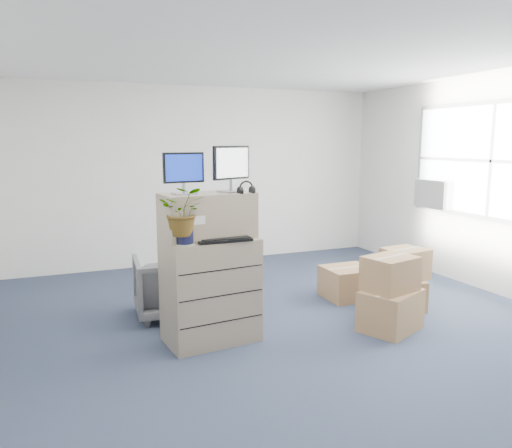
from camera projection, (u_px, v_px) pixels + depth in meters
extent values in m
plane|color=#2A354C|center=(301.00, 337.00, 5.01)|extent=(7.00, 7.00, 0.00)
cube|color=silver|center=(201.00, 176.00, 7.98)|extent=(6.00, 0.02, 2.80)
cube|color=gray|center=(493.00, 161.00, 6.30)|extent=(0.06, 2.72, 1.52)
cube|color=white|center=(491.00, 161.00, 6.28)|extent=(0.01, 2.60, 1.40)
cube|color=silver|center=(435.00, 194.00, 7.17)|extent=(0.24, 0.60, 0.40)
cube|color=tan|center=(211.00, 290.00, 4.86)|extent=(0.93, 0.63, 1.02)
cube|color=tan|center=(208.00, 216.00, 4.79)|extent=(0.92, 0.53, 0.44)
cube|color=#99999E|center=(184.00, 194.00, 4.62)|extent=(0.22, 0.17, 0.01)
cylinder|color=#99999E|center=(184.00, 188.00, 4.61)|extent=(0.03, 0.03, 0.09)
cube|color=black|center=(184.00, 168.00, 4.58)|extent=(0.39, 0.07, 0.28)
cube|color=navy|center=(184.00, 168.00, 4.57)|extent=(0.35, 0.04, 0.24)
cube|color=#99999E|center=(231.00, 191.00, 4.83)|extent=(0.29, 0.25, 0.02)
cylinder|color=#99999E|center=(231.00, 185.00, 4.82)|extent=(0.04, 0.04, 0.11)
cube|color=black|center=(231.00, 163.00, 4.79)|extent=(0.42, 0.21, 0.32)
cube|color=silver|center=(232.00, 163.00, 4.77)|extent=(0.37, 0.17, 0.28)
torus|color=black|center=(246.00, 189.00, 4.73)|extent=(0.15, 0.03, 0.15)
cube|color=black|center=(224.00, 240.00, 4.66)|extent=(0.52, 0.22, 0.03)
ellipsoid|color=silver|center=(250.00, 236.00, 4.85)|extent=(0.10, 0.07, 0.03)
cylinder|color=gray|center=(219.00, 224.00, 4.87)|extent=(0.07, 0.07, 0.24)
cube|color=silver|center=(205.00, 237.00, 4.84)|extent=(0.06, 0.05, 0.02)
cube|color=black|center=(205.00, 231.00, 4.83)|extent=(0.05, 0.03, 0.10)
cube|color=black|center=(233.00, 232.00, 5.00)|extent=(0.25, 0.22, 0.06)
cube|color=#3881C0|center=(241.00, 224.00, 5.02)|extent=(0.25, 0.14, 0.09)
cylinder|color=#91A484|center=(184.00, 244.00, 4.50)|extent=(0.20, 0.20, 0.02)
cylinder|color=black|center=(184.00, 236.00, 4.49)|extent=(0.17, 0.17, 0.13)
imported|color=#1D4E16|center=(183.00, 217.00, 4.46)|extent=(0.53, 0.56, 0.35)
imported|color=#595A5E|center=(169.00, 283.00, 5.59)|extent=(0.78, 0.74, 0.75)
cube|color=#996A4A|center=(390.00, 310.00, 5.19)|extent=(0.75, 0.68, 0.42)
cube|color=#996A4A|center=(401.00, 294.00, 5.84)|extent=(0.59, 0.53, 0.36)
cube|color=#996A4A|center=(348.00, 283.00, 6.26)|extent=(0.59, 0.54, 0.39)
cube|color=#996A4A|center=(390.00, 273.00, 5.15)|extent=(0.59, 0.52, 0.36)
cube|color=#996A4A|center=(405.00, 264.00, 5.82)|extent=(0.51, 0.47, 0.35)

